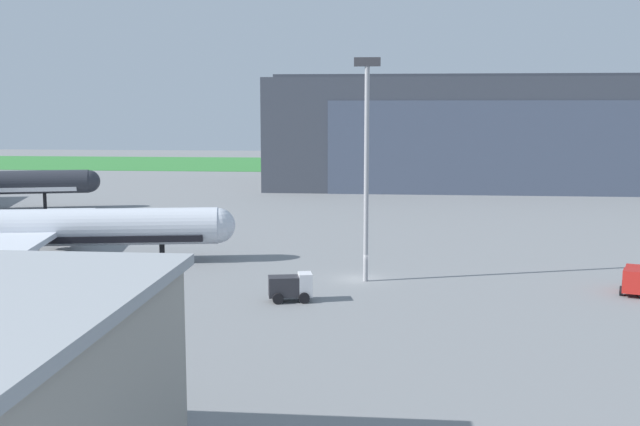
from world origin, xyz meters
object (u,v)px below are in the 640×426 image
object	(u,v)px
airliner_near_right	(40,229)
apron_light_mast	(367,153)
maintenance_hangar	(529,132)
baggage_tug	(291,286)
ops_van	(636,279)

from	to	relation	value
airliner_near_right	apron_light_mast	world-z (taller)	apron_light_mast
maintenance_hangar	airliner_near_right	xyz separation A→B (m)	(-65.19, -89.22, -7.52)
baggage_tug	ops_van	bearing A→B (deg)	10.66
apron_light_mast	airliner_near_right	bearing A→B (deg)	171.20
airliner_near_right	ops_van	size ratio (longest dim) A/B	7.34
apron_light_mast	ops_van	bearing A→B (deg)	-6.20
airliner_near_right	apron_light_mast	bearing A→B (deg)	-8.80
ops_van	apron_light_mast	bearing A→B (deg)	173.80
airliner_near_right	baggage_tug	bearing A→B (deg)	-25.55
ops_van	baggage_tug	bearing A→B (deg)	-169.34
ops_van	maintenance_hangar	bearing A→B (deg)	85.83
maintenance_hangar	airliner_near_right	size ratio (longest dim) A/B	2.69
baggage_tug	maintenance_hangar	bearing A→B (deg)	70.23
airliner_near_right	ops_van	xyz separation A→B (m)	(58.10, -7.89, -2.32)
ops_van	apron_light_mast	xyz separation A→B (m)	(-23.83, 2.59, 10.74)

